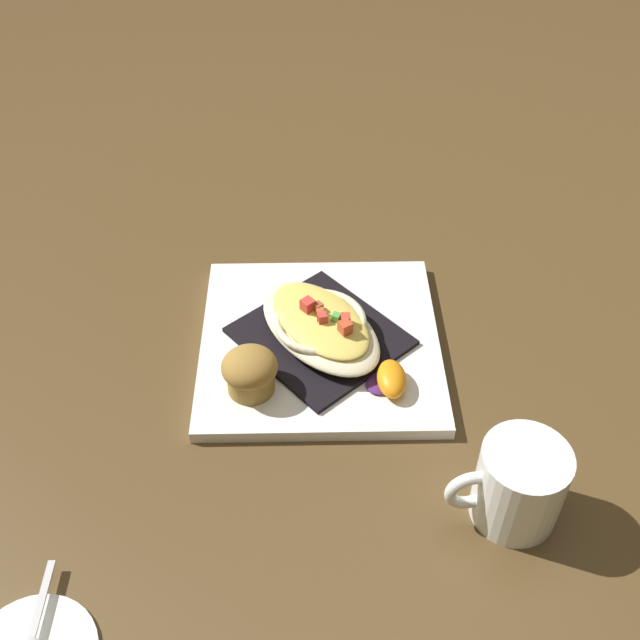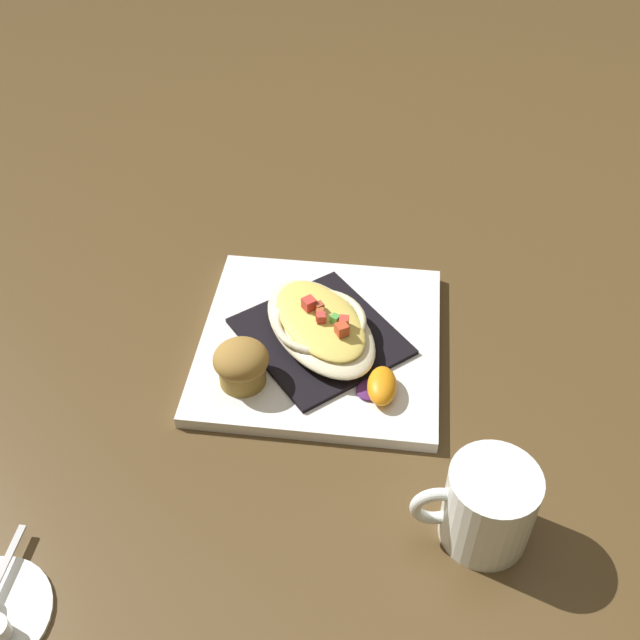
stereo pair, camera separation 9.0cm
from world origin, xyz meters
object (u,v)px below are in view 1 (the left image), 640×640
Objects in this scene: square_plate at (320,342)px; gratin_dish at (320,324)px; coffee_mug at (517,488)px; muffin at (250,371)px; orange_garnish at (390,379)px.

square_plate is 1.36× the size of gratin_dish.
square_plate is 0.30m from coffee_mug.
muffin is at bearing -59.17° from gratin_dish.
muffin is 0.16m from orange_garnish.
muffin is 0.53× the size of coffee_mug.
muffin is 0.31m from coffee_mug.
square_plate is 0.12m from muffin.
square_plate is at bearing -155.53° from coffee_mug.
orange_garnish is (0.10, 0.06, -0.01)m from gratin_dish.
coffee_mug is (0.27, 0.12, 0.00)m from gratin_dish.
orange_garnish is 0.19m from coffee_mug.
gratin_dish reaches higher than square_plate.
coffee_mug reaches higher than muffin.
muffin is at bearing -103.76° from orange_garnish.
orange_garnish is at bearing 30.77° from square_plate.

